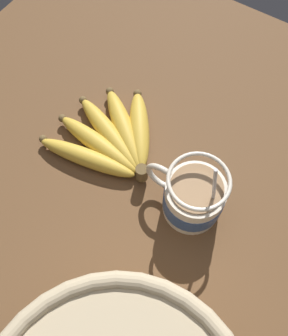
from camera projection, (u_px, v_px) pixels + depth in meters
table at (145, 200)px, 62.55cm from camera, size 98.57×98.57×3.47cm
coffee_mug at (193, 197)px, 56.31cm from camera, size 13.09×9.21×15.59cm
banana_bunch at (113, 138)px, 64.09cm from camera, size 19.73×19.25×4.00cm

